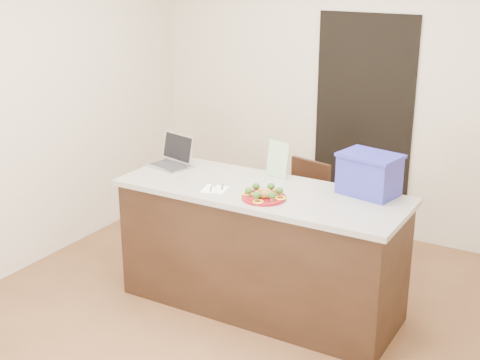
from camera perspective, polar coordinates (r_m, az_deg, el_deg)
The scene contains 16 objects.
ground at distance 4.86m, azimuth 0.29°, elevation -11.90°, with size 4.00×4.00×0.00m, color brown.
room_shell at distance 4.27m, azimuth 0.32°, elevation 7.14°, with size 4.00×4.00×4.00m.
doorway at distance 6.13m, azimuth 10.42°, elevation 4.51°, with size 0.90×0.02×2.00m, color black.
island at distance 4.84m, azimuth 1.78°, elevation -5.87°, with size 2.06×0.76×0.92m.
plate at distance 4.48m, azimuth 2.05°, elevation -1.48°, with size 0.30×0.30×0.02m.
meatballs at distance 4.47m, azimuth 2.10°, elevation -1.15°, with size 0.11×0.12×0.04m.
broccoli at distance 4.46m, azimuth 2.05°, elevation -0.91°, with size 0.23×0.26×0.04m.
pepper_rings at distance 4.47m, azimuth 2.05°, elevation -1.35°, with size 0.30×0.30×0.01m.
napkin at distance 4.65m, azimuth -2.16°, elevation -0.80°, with size 0.16×0.16×0.01m, color white.
fork at distance 4.67m, azimuth -2.31°, elevation -0.66°, with size 0.07×0.15×0.00m.
knife at distance 4.62m, azimuth -1.96°, elevation -0.84°, with size 0.06×0.19×0.01m.
yogurt_bottle at distance 4.45m, azimuth 2.72°, elevation -1.45°, with size 0.03×0.03×0.06m.
laptop at distance 5.20m, azimuth -5.69°, elevation 1.98°, with size 0.38×0.34×0.24m.
leaflet at distance 4.88m, azimuth 3.21°, elevation 1.76°, with size 0.19×0.00×0.27m, color silver.
blue_box at distance 4.60m, azimuth 10.98°, elevation 0.51°, with size 0.44×0.36×0.29m.
chair at distance 5.55m, azimuth 5.55°, elevation -2.27°, with size 0.46×0.47×0.87m.
Camera 1 is at (2.08, -3.62, 2.49)m, focal length 50.00 mm.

